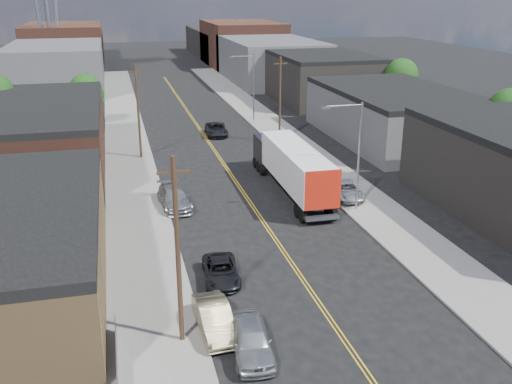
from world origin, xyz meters
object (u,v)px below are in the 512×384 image
car_left_c (221,271)px  car_right_lot_c (291,141)px  car_left_b (215,319)px  car_left_d (174,198)px  semi_truck (290,164)px  car_right_lot_a (346,190)px  car_ahead_truck (216,129)px  car_left_a (251,340)px

car_left_c → car_right_lot_c: size_ratio=1.16×
car_left_b → car_left_d: car_left_d is taller
semi_truck → car_right_lot_a: size_ratio=3.43×
car_right_lot_c → car_ahead_truck: car_ahead_truck is taller
car_left_a → car_ahead_truck: car_left_a is taller
semi_truck → car_right_lot_c: bearing=72.7°
car_left_a → car_left_c: car_left_a is taller
semi_truck → car_left_d: bearing=-170.1°
car_ahead_truck → car_left_d: bearing=-103.7°
car_right_lot_a → car_ahead_truck: (-6.77, 25.31, -0.08)m
semi_truck → car_left_a: (-9.20, -23.01, -1.70)m
car_left_a → semi_truck: bearing=72.7°
car_left_b → car_left_c: size_ratio=1.03×
car_left_b → car_left_c: 5.69m
semi_truck → car_ahead_truck: 22.20m
car_left_c → car_right_lot_c: bearing=69.4°
car_left_d → car_right_lot_a: car_left_d is taller
semi_truck → car_ahead_truck: size_ratio=3.11×
car_left_b → car_ahead_truck: 43.32m
semi_truck → car_right_lot_a: 5.53m
car_right_lot_a → car_left_a: bearing=-118.8°
car_left_a → car_right_lot_c: (13.79, 37.09, 0.01)m
car_left_c → car_right_lot_a: (13.28, 11.77, 0.19)m
car_left_b → car_ahead_truck: bearing=76.9°
car_left_b → car_right_lot_c: 37.89m
car_left_c → car_left_d: bearing=100.7°
car_right_lot_a → car_right_lot_c: size_ratio=1.24×
semi_truck → car_right_lot_c: (4.59, 14.08, -1.69)m
car_left_d → car_left_c: bearing=-88.4°
car_right_lot_a → car_ahead_truck: car_right_lot_a is taller
car_left_d → car_right_lot_c: size_ratio=1.41×
car_left_a → car_left_d: 21.36m
car_left_c → car_left_a: bearing=-85.3°
car_left_c → car_right_lot_a: size_ratio=0.94×
car_left_d → car_ahead_truck: size_ratio=1.03×
car_left_b → car_right_lot_c: bearing=63.7°
semi_truck → car_ahead_truck: (-2.70, 21.97, -1.76)m
car_left_a → car_right_lot_c: bearing=74.1°
car_left_d → car_ahead_truck: bearing=67.2°
car_right_lot_c → car_left_a: bearing=-120.9°
car_left_b → car_ahead_truck: car_left_b is taller
car_left_a → car_left_b: 2.77m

